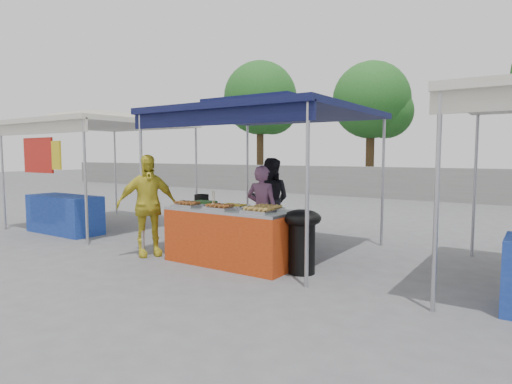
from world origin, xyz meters
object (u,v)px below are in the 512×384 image
Objects in this scene: wok_burner at (302,235)px; vendor_table at (230,236)px; cooking_pot at (202,199)px; vendor_woman at (262,209)px; customer_person at (147,205)px; helper_man at (270,200)px.

vendor_table is at bearing 174.09° from wok_burner.
cooking_pot is 2.06m from wok_burner.
vendor_woman reaches higher than vendor_table.
customer_person is (-1.46, -1.21, 0.09)m from vendor_woman.
helper_man is at bearing 120.90° from wok_burner.
vendor_table is 0.94m from vendor_woman.
wok_burner is (2.02, -0.20, -0.38)m from cooking_pot.
vendor_woman is (0.86, 0.54, -0.18)m from cooking_pot.
helper_man reaches higher than wok_burner.
helper_man is 2.34m from customer_person.
wok_burner is 0.57× the size of helper_man.
vendor_woman is at bearing 90.23° from vendor_table.
helper_man reaches higher than vendor_woman.
cooking_pot is 1.04m from vendor_woman.
customer_person is at bearing 177.45° from wok_burner.
customer_person reaches higher than helper_man.
customer_person is at bearing 46.28° from helper_man.
helper_man reaches higher than vendor_table.
customer_person reaches higher than wok_burner.
helper_man is (0.48, 1.41, -0.12)m from cooking_pot.
vendor_woman is (-0.00, 0.88, 0.32)m from vendor_table.
wok_burner is 0.55× the size of customer_person.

